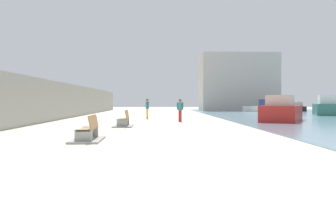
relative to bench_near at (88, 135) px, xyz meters
name	(u,v)px	position (x,y,z in m)	size (l,w,h in m)	color
ground_plane	(149,120)	(1.90, 13.82, -0.23)	(120.00, 120.00, 0.00)	beige
seawall	(52,101)	(-5.60, 13.82, 1.28)	(0.80, 64.00, 3.03)	gray
bench_near	(88,135)	(0.00, 0.00, 0.00)	(1.16, 2.13, 0.98)	gray
bench_far	(124,123)	(0.59, 7.19, 0.00)	(1.13, 2.12, 0.98)	gray
person_walking	(180,108)	(4.21, 11.97, 0.74)	(0.48, 0.31, 1.67)	#B22D33
person_standing	(147,107)	(1.68, 16.04, 0.77)	(0.30, 0.48, 1.72)	gold
boat_distant	(282,111)	(11.67, 11.93, 0.53)	(4.77, 6.21, 1.88)	red
boat_far_left	(267,107)	(17.28, 32.89, 0.42)	(5.10, 6.86, 1.71)	white
boat_outer	(294,108)	(22.59, 37.09, 0.31)	(2.00, 5.03, 1.37)	black
boat_nearest	(326,108)	(20.07, 22.29, 0.60)	(3.55, 5.21, 2.08)	#337060
harbor_building	(238,82)	(15.37, 41.82, 4.28)	(12.00, 6.00, 9.03)	#ADAAA3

